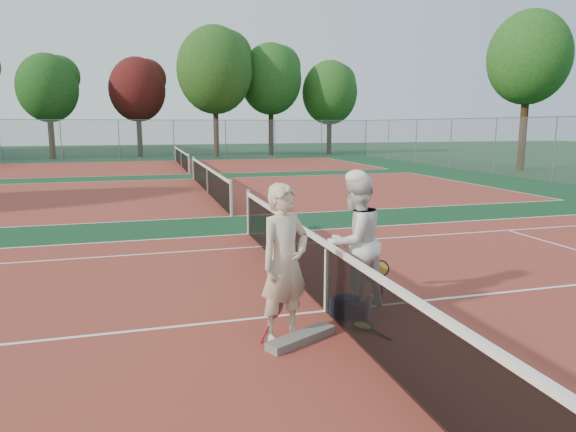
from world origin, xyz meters
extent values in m
plane|color=#0E341B|center=(0.00, 0.00, 0.00)|extent=(130.00, 130.00, 0.00)
cube|color=maroon|center=(0.00, 0.00, 0.00)|extent=(23.77, 10.97, 0.01)
cube|color=maroon|center=(0.00, 13.50, 0.00)|extent=(23.77, 10.97, 0.01)
cube|color=maroon|center=(0.00, 27.00, 0.00)|extent=(23.77, 10.97, 0.01)
imported|color=beige|center=(-0.83, -0.76, 0.98)|extent=(0.84, 0.72, 1.96)
imported|color=white|center=(0.46, 0.06, 0.98)|extent=(1.15, 1.03, 1.95)
cube|color=black|center=(0.18, -0.24, 0.14)|extent=(0.41, 0.36, 0.27)
cube|color=black|center=(0.30, -0.40, 0.12)|extent=(0.35, 0.34, 0.23)
cube|color=#605C57|center=(-0.66, -0.91, 0.05)|extent=(0.99, 0.65, 0.10)
cylinder|color=silver|center=(0.45, -0.45, 0.15)|extent=(0.09, 0.09, 0.30)
cylinder|color=#382314|center=(-9.04, 36.80, 2.15)|extent=(0.44, 0.44, 4.31)
ellipsoid|color=#144112|center=(-9.04, 36.80, 5.39)|extent=(4.48, 4.48, 5.16)
cylinder|color=#382314|center=(-2.51, 38.43, 2.20)|extent=(0.44, 0.44, 4.39)
ellipsoid|color=#3F0E0D|center=(-2.51, 38.43, 5.49)|extent=(4.56, 4.56, 5.24)
cylinder|color=#382314|center=(3.61, 36.42, 2.80)|extent=(0.44, 0.44, 5.60)
ellipsoid|color=#1C4513|center=(3.61, 36.42, 7.00)|extent=(6.13, 6.13, 7.05)
cylinder|color=#382314|center=(8.65, 37.82, 2.61)|extent=(0.44, 0.44, 5.22)
ellipsoid|color=#194714|center=(8.65, 37.82, 6.53)|extent=(5.32, 5.32, 6.12)
cylinder|color=#382314|center=(14.24, 38.19, 2.20)|extent=(0.44, 0.44, 4.39)
ellipsoid|color=#1C4914|center=(14.24, 38.19, 5.49)|extent=(4.99, 4.99, 5.74)
cylinder|color=#382314|center=(18.97, 18.70, 2.56)|extent=(0.44, 0.44, 5.11)
ellipsoid|color=#1A4A15|center=(18.97, 18.70, 6.39)|extent=(4.58, 4.58, 5.27)
camera|label=1|loc=(-2.44, -6.59, 2.64)|focal=32.00mm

